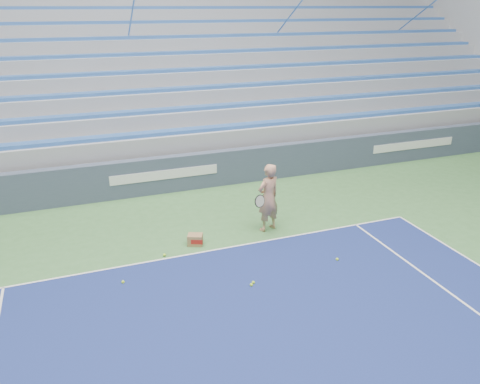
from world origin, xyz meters
TOP-DOWN VIEW (x-y plane):
  - sponsor_barrier at (0.00, 15.88)m, footprint 30.00×0.32m
  - bleachers at (0.00, 21.60)m, footprint 31.00×9.15m
  - tennis_player at (1.88, 12.45)m, footprint 0.97×0.91m
  - ball_box at (-0.03, 12.32)m, footprint 0.42×0.38m
  - tennis_ball_0 at (0.62, 10.28)m, footprint 0.07×0.07m
  - tennis_ball_1 at (2.71, 10.50)m, footprint 0.07×0.07m
  - tennis_ball_2 at (-1.85, 11.22)m, footprint 0.07×0.07m
  - tennis_ball_3 at (0.55, 10.21)m, footprint 0.07×0.07m
  - tennis_ball_4 at (-0.83, 12.02)m, footprint 0.07×0.07m

SIDE VIEW (x-z plane):
  - tennis_ball_0 at x=0.62m, z-range 0.00..0.07m
  - tennis_ball_1 at x=2.71m, z-range 0.00..0.07m
  - tennis_ball_2 at x=-1.85m, z-range 0.00..0.07m
  - tennis_ball_3 at x=0.55m, z-range 0.00..0.07m
  - tennis_ball_4 at x=-0.83m, z-range 0.00..0.07m
  - ball_box at x=-0.03m, z-range 0.00..0.26m
  - sponsor_barrier at x=0.00m, z-range 0.00..1.10m
  - tennis_player at x=1.88m, z-range 0.00..1.73m
  - bleachers at x=0.00m, z-range -1.29..6.01m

